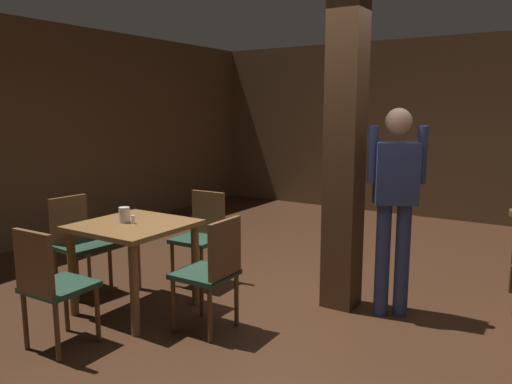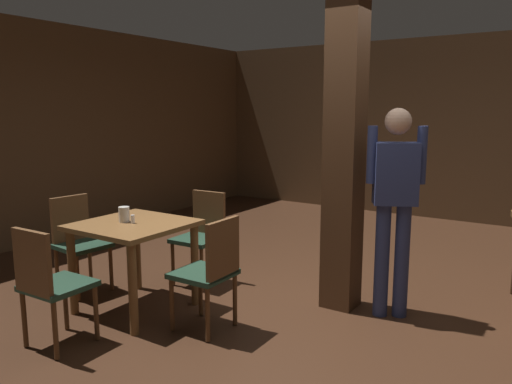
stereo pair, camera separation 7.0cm
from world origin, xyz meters
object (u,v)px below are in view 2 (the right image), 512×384
(chair_east, at_px, (211,268))
(napkin_cup, at_px, (124,214))
(standing_person, at_px, (395,198))
(chair_north, at_px, (202,232))
(chair_south, at_px, (49,281))
(chair_west, at_px, (78,238))
(salt_shaker, at_px, (133,219))
(dining_table, at_px, (134,239))

(chair_east, xyz_separation_m, napkin_cup, (-0.90, -0.04, 0.32))
(chair_east, relative_size, standing_person, 0.52)
(chair_north, height_order, standing_person, standing_person)
(chair_east, distance_m, napkin_cup, 0.96)
(chair_south, relative_size, chair_north, 1.00)
(chair_north, relative_size, standing_person, 0.52)
(chair_west, relative_size, chair_south, 1.00)
(napkin_cup, height_order, standing_person, standing_person)
(salt_shaker, bearing_deg, chair_south, -88.37)
(salt_shaker, relative_size, standing_person, 0.04)
(standing_person, bearing_deg, dining_table, -150.26)
(chair_west, bearing_deg, chair_north, 45.33)
(dining_table, bearing_deg, chair_south, -87.47)
(salt_shaker, bearing_deg, chair_east, 2.44)
(chair_east, xyz_separation_m, standing_person, (1.06, 1.05, 0.50))
(dining_table, height_order, chair_north, chair_north)
(chair_west, height_order, salt_shaker, chair_west)
(dining_table, relative_size, chair_west, 0.97)
(dining_table, distance_m, chair_east, 0.82)
(chair_south, bearing_deg, chair_west, 133.55)
(chair_north, height_order, salt_shaker, chair_north)
(chair_south, xyz_separation_m, standing_person, (1.84, 1.91, 0.50))
(chair_south, height_order, chair_north, same)
(dining_table, bearing_deg, chair_west, 177.86)
(dining_table, relative_size, chair_east, 0.97)
(napkin_cup, bearing_deg, chair_north, 82.39)
(dining_table, distance_m, chair_south, 0.85)
(chair_south, xyz_separation_m, salt_shaker, (-0.02, 0.83, 0.29))
(chair_south, height_order, chair_east, same)
(dining_table, height_order, standing_person, standing_person)
(chair_south, height_order, salt_shaker, chair_south)
(napkin_cup, distance_m, salt_shaker, 0.10)
(dining_table, relative_size, standing_person, 0.50)
(napkin_cup, bearing_deg, salt_shaker, 2.60)
(chair_west, height_order, chair_east, same)
(dining_table, relative_size, chair_north, 0.97)
(chair_west, xyz_separation_m, salt_shaker, (0.80, -0.04, 0.29))
(dining_table, distance_m, napkin_cup, 0.23)
(chair_north, bearing_deg, chair_east, -47.21)
(chair_south, distance_m, chair_east, 1.16)
(chair_north, distance_m, salt_shaker, 0.93)
(dining_table, bearing_deg, salt_shaker, -48.42)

